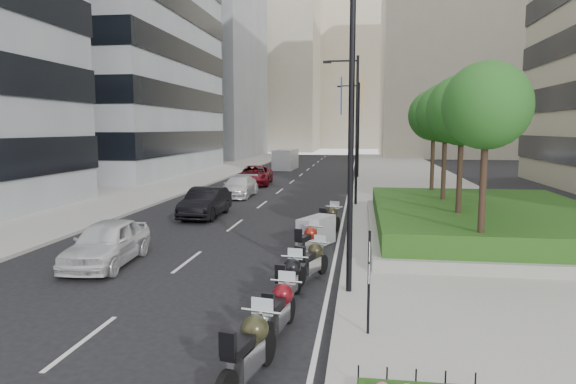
% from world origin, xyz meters
% --- Properties ---
extents(ground, '(160.00, 160.00, 0.00)m').
position_xyz_m(ground, '(0.00, 0.00, 0.00)').
color(ground, black).
rests_on(ground, ground).
extents(sidewalk_right, '(10.00, 100.00, 0.15)m').
position_xyz_m(sidewalk_right, '(9.00, 30.00, 0.07)').
color(sidewalk_right, '#9E9B93').
rests_on(sidewalk_right, ground).
extents(sidewalk_left, '(8.00, 100.00, 0.15)m').
position_xyz_m(sidewalk_left, '(-12.00, 30.00, 0.07)').
color(sidewalk_left, '#9E9B93').
rests_on(sidewalk_left, ground).
extents(lane_edge, '(0.12, 100.00, 0.01)m').
position_xyz_m(lane_edge, '(3.70, 30.00, 0.01)').
color(lane_edge, silver).
rests_on(lane_edge, ground).
extents(lane_centre, '(0.12, 100.00, 0.01)m').
position_xyz_m(lane_centre, '(-1.50, 30.00, 0.01)').
color(lane_centre, silver).
rests_on(lane_centre, ground).
extents(building_grey_far, '(22.00, 26.00, 30.00)m').
position_xyz_m(building_grey_far, '(-24.00, 70.00, 15.00)').
color(building_grey_far, gray).
rests_on(building_grey_far, ground).
extents(building_cream_right, '(28.00, 24.00, 36.00)m').
position_xyz_m(building_cream_right, '(22.00, 80.00, 18.00)').
color(building_cream_right, '#B7AD93').
rests_on(building_cream_right, ground).
extents(building_cream_left, '(26.00, 24.00, 34.00)m').
position_xyz_m(building_cream_left, '(-18.00, 100.00, 17.00)').
color(building_cream_left, '#B7AD93').
rests_on(building_cream_left, ground).
extents(building_cream_centre, '(30.00, 24.00, 38.00)m').
position_xyz_m(building_cream_centre, '(2.00, 120.00, 19.00)').
color(building_cream_centre, '#B7AD93').
rests_on(building_cream_centre, ground).
extents(planter, '(10.00, 14.00, 0.40)m').
position_xyz_m(planter, '(10.00, 10.00, 0.35)').
color(planter, gray).
rests_on(planter, sidewalk_right).
extents(hedge, '(9.40, 13.40, 0.80)m').
position_xyz_m(hedge, '(10.00, 10.00, 0.95)').
color(hedge, '#224915').
rests_on(hedge, planter).
extents(tree_0, '(2.80, 2.80, 6.30)m').
position_xyz_m(tree_0, '(8.50, 4.00, 5.42)').
color(tree_0, '#332319').
rests_on(tree_0, planter).
extents(tree_1, '(2.80, 2.80, 6.30)m').
position_xyz_m(tree_1, '(8.50, 8.00, 5.42)').
color(tree_1, '#332319').
rests_on(tree_1, planter).
extents(tree_2, '(2.80, 2.80, 6.30)m').
position_xyz_m(tree_2, '(8.50, 12.00, 5.42)').
color(tree_2, '#332319').
rests_on(tree_2, planter).
extents(tree_3, '(2.80, 2.80, 6.30)m').
position_xyz_m(tree_3, '(8.50, 16.00, 5.42)').
color(tree_3, '#332319').
rests_on(tree_3, planter).
extents(lamp_post_0, '(2.34, 0.45, 9.00)m').
position_xyz_m(lamp_post_0, '(4.14, 1.00, 5.07)').
color(lamp_post_0, black).
rests_on(lamp_post_0, ground).
extents(lamp_post_1, '(2.34, 0.45, 9.00)m').
position_xyz_m(lamp_post_1, '(4.14, 18.00, 5.07)').
color(lamp_post_1, black).
rests_on(lamp_post_1, ground).
extents(lamp_post_2, '(2.34, 0.45, 9.00)m').
position_xyz_m(lamp_post_2, '(4.14, 36.00, 5.07)').
color(lamp_post_2, black).
rests_on(lamp_post_2, ground).
extents(parking_sign, '(0.06, 0.32, 2.50)m').
position_xyz_m(parking_sign, '(4.80, -2.00, 1.46)').
color(parking_sign, black).
rests_on(parking_sign, ground).
extents(motorcycle_0, '(0.87, 2.45, 1.24)m').
position_xyz_m(motorcycle_0, '(2.60, -4.35, 0.66)').
color(motorcycle_0, black).
rests_on(motorcycle_0, ground).
extents(motorcycle_1, '(0.77, 2.30, 1.15)m').
position_xyz_m(motorcycle_1, '(2.79, -2.03, 0.61)').
color(motorcycle_1, black).
rests_on(motorcycle_1, ground).
extents(motorcycle_2, '(0.78, 2.35, 1.17)m').
position_xyz_m(motorcycle_2, '(2.70, 0.21, 0.63)').
color(motorcycle_2, black).
rests_on(motorcycle_2, ground).
extents(motorcycle_3, '(1.01, 2.15, 1.12)m').
position_xyz_m(motorcycle_3, '(3.13, 2.43, 0.60)').
color(motorcycle_3, black).
rests_on(motorcycle_3, ground).
extents(motorcycle_4, '(0.99, 2.18, 1.13)m').
position_xyz_m(motorcycle_4, '(2.71, 5.11, 0.60)').
color(motorcycle_4, black).
rests_on(motorcycle_4, ground).
extents(motorcycle_5, '(1.50, 2.09, 1.18)m').
position_xyz_m(motorcycle_5, '(2.83, 7.16, 0.59)').
color(motorcycle_5, black).
rests_on(motorcycle_5, ground).
extents(motorcycle_6, '(1.01, 2.38, 1.22)m').
position_xyz_m(motorcycle_6, '(3.24, 9.38, 0.65)').
color(motorcycle_6, black).
rests_on(motorcycle_6, ground).
extents(car_a, '(2.18, 4.72, 1.57)m').
position_xyz_m(car_a, '(-4.12, 3.22, 0.78)').
color(car_a, silver).
rests_on(car_a, ground).
extents(car_b, '(1.71, 4.79, 1.57)m').
position_xyz_m(car_b, '(-3.64, 13.10, 0.79)').
color(car_b, black).
rests_on(car_b, ground).
extents(car_c, '(2.04, 4.93, 1.43)m').
position_xyz_m(car_c, '(-3.79, 21.41, 0.71)').
color(car_c, silver).
rests_on(car_c, ground).
extents(car_d, '(3.15, 6.00, 1.61)m').
position_xyz_m(car_d, '(-4.29, 29.06, 0.81)').
color(car_d, maroon).
rests_on(car_d, ground).
extents(delivery_van, '(2.40, 5.62, 2.31)m').
position_xyz_m(delivery_van, '(-4.12, 45.65, 1.08)').
color(delivery_van, silver).
rests_on(delivery_van, ground).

